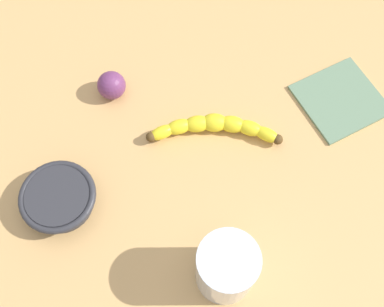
{
  "coord_description": "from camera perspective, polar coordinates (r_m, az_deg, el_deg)",
  "views": [
    {
      "loc": [
        30.13,
        19.73,
        79.35
      ],
      "look_at": [
        0.49,
        2.24,
        5.0
      ],
      "focal_mm": 44.19,
      "sensor_mm": 36.0,
      "label": 1
    }
  ],
  "objects": [
    {
      "name": "banana",
      "position": [
        0.85,
        2.71,
        3.22
      ],
      "size": [
        13.2,
        21.61,
        3.37
      ],
      "rotation": [
        0.0,
        0.0,
        5.22
      ],
      "color": "yellow",
      "rests_on": "wooden_tabletop"
    },
    {
      "name": "smoothie_glass",
      "position": [
        0.72,
        4.15,
        -13.64
      ],
      "size": [
        9.14,
        9.14,
        11.76
      ],
      "color": "silver",
      "rests_on": "wooden_tabletop"
    },
    {
      "name": "wooden_tabletop",
      "position": [
        0.86,
        -1.12,
        -0.04
      ],
      "size": [
        120.0,
        120.0,
        3.0
      ],
      "primitive_type": "cube",
      "color": "tan",
      "rests_on": "ground"
    },
    {
      "name": "folded_napkin",
      "position": [
        0.93,
        17.46,
        6.24
      ],
      "size": [
        19.59,
        19.42,
        0.6
      ],
      "primitive_type": "cube",
      "rotation": [
        0.0,
        0.0,
        -0.55
      ],
      "color": "slate",
      "rests_on": "wooden_tabletop"
    },
    {
      "name": "ceramic_bowl",
      "position": [
        0.81,
        -15.77,
        -5.24
      ],
      "size": [
        12.72,
        12.72,
        4.15
      ],
      "color": "#2D2D33",
      "rests_on": "wooden_tabletop"
    },
    {
      "name": "plum_fruit",
      "position": [
        0.89,
        -9.69,
        8.12
      ],
      "size": [
        5.27,
        5.27,
        5.27
      ],
      "primitive_type": "sphere",
      "color": "#6B3360",
      "rests_on": "wooden_tabletop"
    }
  ]
}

